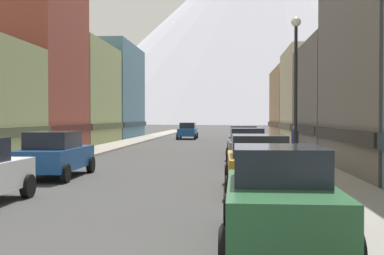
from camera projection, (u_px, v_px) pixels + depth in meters
sidewalk_left at (117, 145)px, 40.24m from camera, size 2.50×100.00×0.15m
sidewalk_right at (271, 146)px, 39.30m from camera, size 2.50×100.00×0.15m
storefront_left_2 at (11, 68)px, 32.90m from camera, size 8.56×8.41×11.66m
storefront_left_3 at (62, 96)px, 42.72m from camera, size 8.48×10.74×8.71m
storefront_left_4 at (105, 94)px, 54.88m from camera, size 7.05×12.67×10.33m
storefront_right_2 at (355, 101)px, 30.58m from camera, size 6.71×9.93×6.96m
storefront_right_3 at (337, 99)px, 40.20m from camera, size 8.66×8.93×7.88m
storefront_right_4 at (312, 106)px, 50.86m from camera, size 8.18×11.46×7.35m
car_left_1 at (55, 154)px, 19.05m from camera, size 2.09×4.41×1.78m
car_right_0 at (279, 196)px, 8.89m from camera, size 2.10×4.42×1.78m
car_right_1 at (258, 163)px, 15.40m from camera, size 2.11×4.42×1.78m
car_right_2 at (247, 145)px, 24.99m from camera, size 2.16×4.44×1.78m
car_right_3 at (243, 139)px, 31.91m from camera, size 2.07×4.41×1.78m
car_driving_0 at (188, 131)px, 53.47m from camera, size 2.06×4.40×1.78m
pedestrian_2 at (295, 144)px, 25.16m from camera, size 0.36×0.36×1.76m
streetlamp_right at (296, 72)px, 18.17m from camera, size 0.36×0.36×5.86m
mountain_backdrop at (271, 23)px, 261.17m from camera, size 224.02×224.02×105.03m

